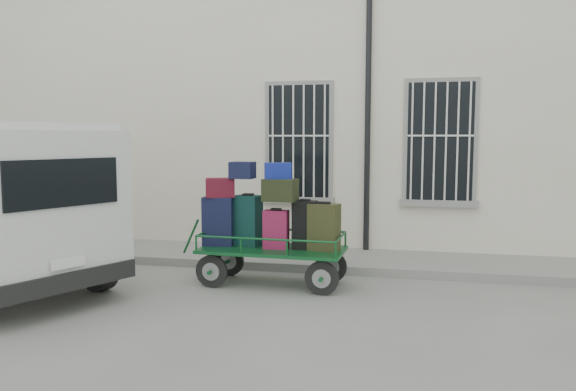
# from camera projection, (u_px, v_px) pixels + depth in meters

# --- Properties ---
(ground) EXTENTS (80.00, 80.00, 0.00)m
(ground) POSITION_uv_depth(u_px,v_px,m) (286.00, 295.00, 8.33)
(ground) COLOR slate
(ground) RESTS_ON ground
(building) EXTENTS (24.00, 5.15, 6.00)m
(building) POSITION_uv_depth(u_px,v_px,m) (336.00, 109.00, 13.36)
(building) COLOR beige
(building) RESTS_ON ground
(sidewalk) EXTENTS (24.00, 1.70, 0.15)m
(sidewalk) POSITION_uv_depth(u_px,v_px,m) (312.00, 259.00, 10.46)
(sidewalk) COLOR gray
(sidewalk) RESTS_ON ground
(luggage_cart) EXTENTS (2.68, 1.11, 1.94)m
(luggage_cart) POSITION_uv_depth(u_px,v_px,m) (269.00, 225.00, 8.83)
(luggage_cart) COLOR black
(luggage_cart) RESTS_ON ground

